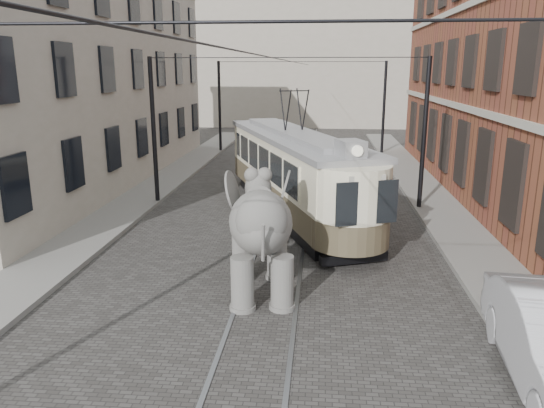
# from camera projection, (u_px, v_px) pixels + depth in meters

# --- Properties ---
(ground) EXTENTS (120.00, 120.00, 0.00)m
(ground) POSITION_uv_depth(u_px,v_px,m) (278.00, 258.00, 15.75)
(ground) COLOR #3F3D3A
(tram_rails) EXTENTS (1.54, 80.00, 0.02)m
(tram_rails) POSITION_uv_depth(u_px,v_px,m) (278.00, 258.00, 15.74)
(tram_rails) COLOR slate
(tram_rails) RESTS_ON ground
(sidewalk_right) EXTENTS (2.00, 60.00, 0.15)m
(sidewalk_right) POSITION_uv_depth(u_px,v_px,m) (483.00, 263.00, 15.18)
(sidewalk_right) COLOR slate
(sidewalk_right) RESTS_ON ground
(sidewalk_left) EXTENTS (2.00, 60.00, 0.15)m
(sidewalk_left) POSITION_uv_depth(u_px,v_px,m) (71.00, 249.00, 16.33)
(sidewalk_left) COLOR slate
(sidewalk_left) RESTS_ON ground
(stucco_building) EXTENTS (7.00, 24.00, 10.00)m
(stucco_building) POSITION_uv_depth(u_px,v_px,m) (68.00, 80.00, 25.13)
(stucco_building) COLOR gray
(stucco_building) RESTS_ON ground
(distant_block) EXTENTS (28.00, 10.00, 14.00)m
(distant_block) POSITION_uv_depth(u_px,v_px,m) (311.00, 53.00, 52.50)
(distant_block) COLOR gray
(distant_block) RESTS_ON ground
(catenary) EXTENTS (11.00, 30.20, 6.00)m
(catenary) POSITION_uv_depth(u_px,v_px,m) (284.00, 137.00, 19.82)
(catenary) COLOR black
(catenary) RESTS_ON ground
(tram) EXTENTS (6.58, 12.15, 4.78)m
(tram) POSITION_uv_depth(u_px,v_px,m) (293.00, 153.00, 20.04)
(tram) COLOR beige
(tram) RESTS_ON ground
(elephant) EXTENTS (3.33, 5.13, 2.93)m
(elephant) POSITION_uv_depth(u_px,v_px,m) (261.00, 238.00, 12.95)
(elephant) COLOR #5D5A56
(elephant) RESTS_ON ground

